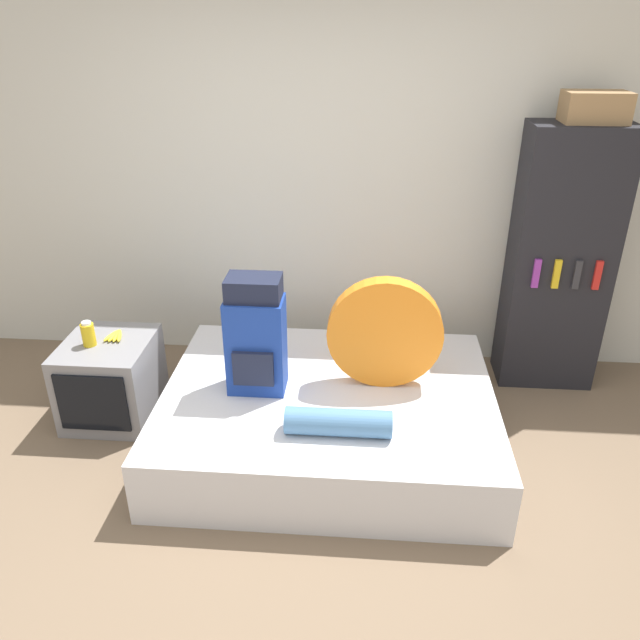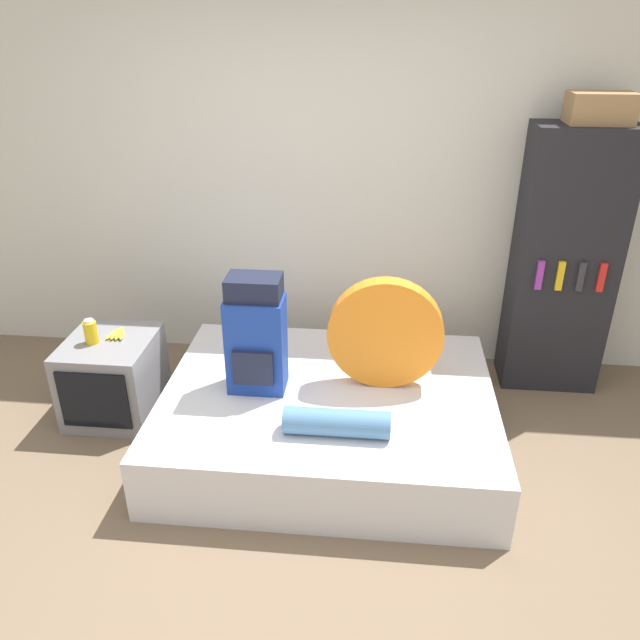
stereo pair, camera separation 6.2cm
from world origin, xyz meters
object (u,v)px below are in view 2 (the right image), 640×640
at_px(sleeping_roll, 337,423).
at_px(bookshelf, 564,263).
at_px(cardboard_box, 600,108).
at_px(canister, 91,332).
at_px(television, 113,377).
at_px(backpack, 256,336).
at_px(tent_bag, 385,334).

distance_m(sleeping_roll, bookshelf, 1.92).
height_order(bookshelf, cardboard_box, cardboard_box).
relative_size(sleeping_roll, canister, 3.51).
distance_m(sleeping_roll, television, 1.58).
xyz_separation_m(backpack, cardboard_box, (1.89, 0.88, 1.12)).
bearing_deg(canister, backpack, -8.63).
bearing_deg(tent_bag, cardboard_box, 33.19).
relative_size(backpack, bookshelf, 0.40).
distance_m(backpack, tent_bag, 0.73).
height_order(sleeping_roll, television, television).
distance_m(television, bookshelf, 2.97).
bearing_deg(tent_bag, backpack, -171.05).
distance_m(backpack, sleeping_roll, 0.68).
height_order(tent_bag, sleeping_roll, tent_bag).
height_order(canister, bookshelf, bookshelf).
relative_size(tent_bag, cardboard_box, 1.81).
relative_size(backpack, tent_bag, 1.05).
bearing_deg(television, cardboard_box, 13.59).
relative_size(television, canister, 3.74).
height_order(sleeping_roll, canister, canister).
relative_size(television, bookshelf, 0.34).
bearing_deg(sleeping_roll, tent_bag, 65.81).
height_order(backpack, television, backpack).
xyz_separation_m(television, bookshelf, (2.82, 0.69, 0.61)).
relative_size(television, cardboard_box, 1.61).
relative_size(backpack, cardboard_box, 1.90).
distance_m(tent_bag, canister, 1.77).
bearing_deg(sleeping_roll, backpack, 140.23).
bearing_deg(canister, sleeping_roll, -20.16).
xyz_separation_m(tent_bag, bookshelf, (1.13, 0.76, 0.17)).
distance_m(tent_bag, bookshelf, 1.38).
height_order(backpack, tent_bag, backpack).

